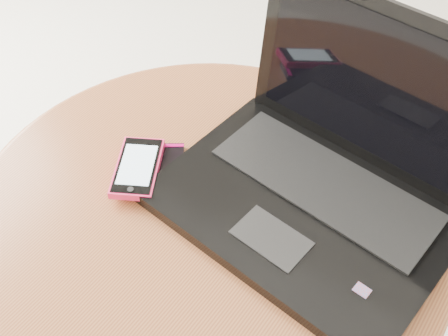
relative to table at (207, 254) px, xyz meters
The scene contains 4 objects.
table is the anchor object (origin of this frame).
laptop 0.24m from the table, 41.97° to the left, with size 0.42×0.34×0.26m.
phone_black 0.15m from the table, behind, with size 0.12×0.13×0.01m.
phone_pink 0.18m from the table, behind, with size 0.11×0.13×0.01m.
Camera 1 is at (0.42, -0.44, 1.18)m, focal length 44.26 mm.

